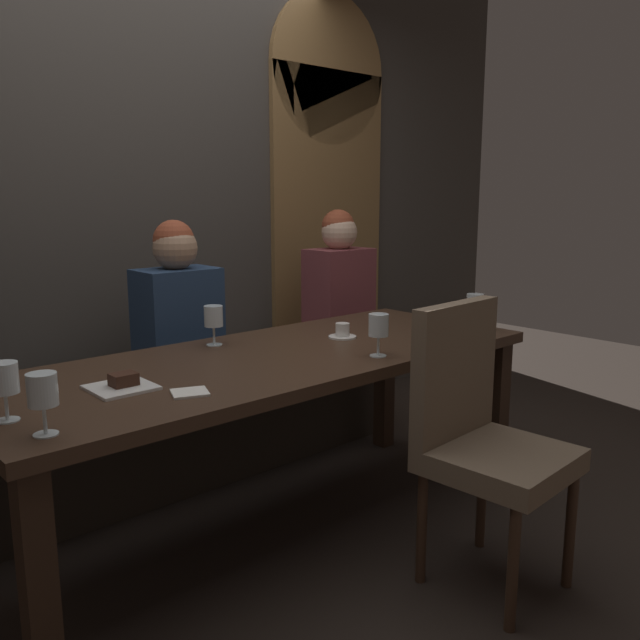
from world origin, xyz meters
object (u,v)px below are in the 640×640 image
Objects in this scene: banquette_bench at (183,433)px; diner_bearded at (178,311)px; dessert_plate at (122,385)px; wine_glass_end_left at (213,317)px; wine_glass_center_front at (379,327)px; dining_table at (272,377)px; wine_glass_far_right at (42,391)px; chair_near_side at (480,427)px; espresso_cup at (342,332)px; wine_glass_near_left at (475,305)px; wine_glass_center_back at (4,380)px; diner_far_end at (339,286)px.

banquette_bench is 3.18× the size of diner_bearded.
diner_bearded is at bearing 49.39° from dessert_plate.
wine_glass_end_left is at bearing -100.43° from banquette_bench.
banquette_bench is 15.24× the size of wine_glass_center_front.
wine_glass_far_right reaches higher than dining_table.
chair_near_side is (0.34, -0.72, -0.09)m from dining_table.
diner_bearded reaches higher than espresso_cup.
wine_glass_center_front is 0.86× the size of dessert_plate.
diner_bearded is 4.80× the size of wine_glass_center_front.
banquette_bench is 1.49m from wine_glass_near_left.
dining_table is 13.41× the size of wine_glass_center_back.
wine_glass_far_right is at bearing -77.77° from wine_glass_center_back.
diner_bearded reaches higher than dining_table.
wine_glass_end_left is at bearing 104.84° from dining_table.
diner_bearded is 0.96× the size of diner_far_end.
banquette_bench is (0.00, 0.70, -0.42)m from dining_table.
espresso_cup is (0.41, -0.66, 0.54)m from banquette_bench.
wine_glass_near_left is at bearing -3.53° from wine_glass_center_back.
wine_glass_far_right is 0.43m from dessert_plate.
espresso_cup is (0.41, 0.04, 0.11)m from dining_table.
chair_near_side is 0.79m from espresso_cup.
espresso_cup is at bearing 68.87° from wine_glass_center_front.
diner_far_end reaches higher than banquette_bench.
diner_bearded reaches higher than wine_glass_near_left.
dessert_plate is (0.33, 0.25, -0.10)m from wine_glass_far_right.
wine_glass_end_left is at bearing 122.15° from wine_glass_center_front.
dining_table is 1.03m from wine_glass_center_back.
chair_near_side is 5.98× the size of wine_glass_center_front.
wine_glass_center_back is 0.86× the size of dessert_plate.
wine_glass_far_right is (-0.96, -0.99, 0.63)m from banquette_bench.
dessert_plate reaches higher than dining_table.
wine_glass_end_left is 1.18m from wine_glass_near_left.
dessert_plate is at bearing -175.72° from espresso_cup.
diner_bearded reaches higher than wine_glass_center_front.
dessert_plate is (-0.63, -0.04, 0.10)m from dining_table.
wine_glass_far_right is at bearing -142.40° from dessert_plate.
chair_near_side is at bearing -67.34° from wine_glass_end_left.
dining_table is 11.58× the size of dessert_plate.
chair_near_side is (0.34, -1.42, 0.33)m from banquette_bench.
espresso_cup reaches higher than banquette_bench.
diner_far_end reaches higher than chair_near_side.
espresso_cup is (0.07, 0.76, 0.21)m from chair_near_side.
wine_glass_near_left is (0.98, -0.94, 0.62)m from banquette_bench.
chair_near_side is 1.13m from wine_glass_end_left.
wine_glass_end_left is 0.56m from espresso_cup.
wine_glass_end_left is at bearing 30.40° from dessert_plate.
diner_far_end is 4.97× the size of wine_glass_center_front.
wine_glass_near_left is (1.00, -0.92, 0.03)m from diner_bearded.
dining_table is 0.70m from diner_bearded.
dining_table is at bearing -174.70° from espresso_cup.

